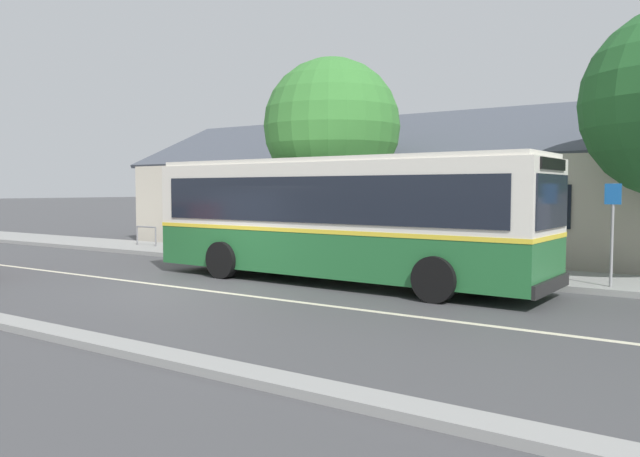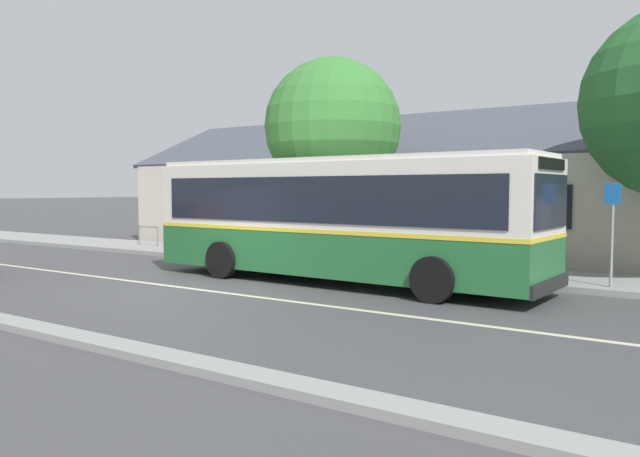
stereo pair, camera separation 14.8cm
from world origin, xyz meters
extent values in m
plane|color=#424244|center=(0.00, 0.00, 0.00)|extent=(300.00, 300.00, 0.00)
cube|color=gray|center=(0.00, 6.00, 0.07)|extent=(60.00, 3.00, 0.15)
cube|color=gray|center=(0.00, -4.75, 0.06)|extent=(60.00, 0.50, 0.12)
cube|color=beige|center=(0.00, 0.00, 0.00)|extent=(60.00, 0.16, 0.01)
cube|color=beige|center=(-1.47, 13.49, 1.73)|extent=(21.79, 10.10, 3.45)
cube|color=#424751|center=(-1.47, 10.96, 4.48)|extent=(22.39, 5.11, 2.21)
cube|color=#424751|center=(-1.47, 16.01, 4.48)|extent=(22.39, 5.11, 2.21)
cube|color=beige|center=(-7.46, 14.50, 6.02)|extent=(0.70, 0.70, 1.20)
cube|color=black|center=(-9.09, 8.41, 1.90)|extent=(1.10, 0.06, 1.30)
cube|color=black|center=(-1.47, 8.41, 1.90)|extent=(1.10, 0.06, 1.30)
cube|color=black|center=(6.16, 8.41, 1.90)|extent=(1.10, 0.06, 1.30)
cube|color=#4C3323|center=(1.80, 8.41, 1.05)|extent=(1.00, 0.06, 2.10)
cube|color=#236633|center=(2.19, 2.90, 0.81)|extent=(10.75, 2.83, 1.07)
cube|color=yellow|center=(2.19, 2.90, 1.40)|extent=(10.77, 2.85, 0.10)
cube|color=silver|center=(2.19, 2.90, 2.26)|extent=(10.75, 2.83, 1.62)
cube|color=silver|center=(2.19, 2.90, 3.13)|extent=(10.53, 2.70, 0.12)
cube|color=black|center=(2.22, 4.16, 2.16)|extent=(9.82, 0.33, 1.12)
cube|color=black|center=(2.15, 1.64, 2.16)|extent=(9.82, 0.33, 1.12)
cube|color=black|center=(7.54, 2.73, 2.16)|extent=(0.11, 2.20, 1.12)
cube|color=black|center=(7.54, 2.73, 2.93)|extent=(0.09, 1.75, 0.24)
cube|color=black|center=(7.56, 2.73, 0.40)|extent=(0.16, 2.50, 0.28)
cube|color=#197233|center=(0.89, 4.21, 0.81)|extent=(2.99, 0.12, 0.75)
cube|color=black|center=(6.39, 4.04, 1.50)|extent=(0.90, 0.06, 2.44)
cylinder|color=black|center=(5.53, 4.05, 0.50)|extent=(1.01, 0.31, 1.00)
cylinder|color=black|center=(5.46, 1.55, 0.50)|extent=(1.01, 0.31, 1.00)
cylinder|color=black|center=(-0.71, 4.24, 0.50)|extent=(1.01, 0.31, 1.00)
cylinder|color=black|center=(-0.79, 1.74, 0.50)|extent=(1.01, 0.31, 1.00)
cube|color=brown|center=(-6.44, 6.23, 0.60)|extent=(1.54, 0.10, 0.04)
cube|color=brown|center=(-6.44, 6.09, 0.60)|extent=(1.54, 0.10, 0.04)
cube|color=brown|center=(-6.44, 5.94, 0.60)|extent=(1.54, 0.10, 0.04)
cube|color=brown|center=(-6.44, 5.82, 0.90)|extent=(1.54, 0.04, 0.10)
cube|color=brown|center=(-6.44, 5.82, 1.04)|extent=(1.54, 0.04, 0.10)
cube|color=black|center=(-5.83, 6.09, 0.38)|extent=(0.08, 0.43, 0.45)
cube|color=black|center=(-7.06, 6.09, 0.38)|extent=(0.08, 0.43, 0.45)
cylinder|color=#4C3828|center=(-0.48, 6.71, 1.50)|extent=(0.33, 0.33, 3.00)
sphere|color=#387A33|center=(-0.48, 6.71, 4.46)|extent=(4.50, 4.50, 4.50)
sphere|color=#387A33|center=(-1.08, 6.78, 3.79)|extent=(2.91, 2.91, 2.91)
cylinder|color=gray|center=(8.34, 5.00, 1.35)|extent=(0.07, 0.07, 2.40)
cube|color=#1959A5|center=(8.34, 4.98, 2.30)|extent=(0.36, 0.03, 0.48)
cylinder|color=slate|center=(-9.53, 6.14, 0.53)|extent=(0.06, 0.06, 0.75)
cylinder|color=slate|center=(-8.43, 6.14, 0.53)|extent=(0.06, 0.06, 0.75)
cylinder|color=slate|center=(-8.98, 6.14, 0.90)|extent=(1.10, 0.06, 0.06)
camera|label=1|loc=(10.75, -10.67, 2.41)|focal=35.00mm
camera|label=2|loc=(10.87, -10.59, 2.41)|focal=35.00mm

